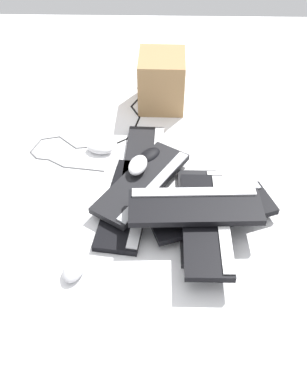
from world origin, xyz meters
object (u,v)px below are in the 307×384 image
at_px(keyboard_0, 144,162).
at_px(mouse_2, 74,268).
at_px(mouse_0, 138,165).
at_px(cardboard_box, 162,81).
at_px(keyboard_4, 206,223).
at_px(keyboard_2, 201,215).
at_px(keyboard_6, 195,206).
at_px(keyboard_5, 143,182).
at_px(keyboard_1, 128,203).
at_px(mouse_3, 149,156).
at_px(keyboard_3, 212,211).
at_px(mouse_1, 100,148).

distance_m(keyboard_0, mouse_2, 0.55).
distance_m(mouse_0, cardboard_box, 0.54).
height_order(keyboard_0, keyboard_4, keyboard_4).
relative_size(mouse_0, mouse_2, 1.00).
height_order(keyboard_2, keyboard_6, keyboard_6).
height_order(keyboard_0, cardboard_box, cardboard_box).
relative_size(keyboard_5, cardboard_box, 1.89).
xyz_separation_m(keyboard_0, keyboard_2, (-0.28, -0.21, 0.00)).
bearing_deg(keyboard_6, keyboard_2, -34.46).
xyz_separation_m(keyboard_0, keyboard_6, (-0.32, -0.18, 0.09)).
distance_m(keyboard_0, keyboard_4, 0.43).
height_order(keyboard_1, cardboard_box, cardboard_box).
bearing_deg(mouse_3, keyboard_2, 73.61).
bearing_deg(keyboard_0, keyboard_5, -179.53).
distance_m(keyboard_6, mouse_0, 0.30).
bearing_deg(keyboard_4, mouse_2, 109.67).
bearing_deg(keyboard_3, keyboard_5, 60.41).
bearing_deg(keyboard_3, mouse_1, 49.81).
xyz_separation_m(keyboard_2, mouse_1, (0.35, 0.40, 0.01)).
height_order(keyboard_0, keyboard_2, same).
xyz_separation_m(keyboard_5, keyboard_6, (-0.17, -0.18, 0.06)).
bearing_deg(keyboard_1, cardboard_box, -9.87).
bearing_deg(keyboard_6, keyboard_4, -141.24).
xyz_separation_m(keyboard_1, mouse_2, (-0.29, 0.15, 0.01)).
xyz_separation_m(mouse_1, mouse_3, (-0.08, -0.21, 0.03)).
xyz_separation_m(keyboard_0, mouse_1, (0.08, 0.19, 0.01)).
relative_size(keyboard_0, keyboard_4, 1.01).
height_order(keyboard_1, keyboard_2, same).
relative_size(mouse_2, cardboard_box, 0.46).
bearing_deg(keyboard_0, keyboard_3, -139.43).
distance_m(keyboard_2, keyboard_6, 0.10).
height_order(mouse_0, mouse_1, mouse_0).
xyz_separation_m(mouse_1, mouse_2, (-0.59, 0.01, 0.00)).
distance_m(keyboard_3, keyboard_4, 0.09).
distance_m(keyboard_1, keyboard_4, 0.31).
height_order(keyboard_6, mouse_1, keyboard_6).
bearing_deg(keyboard_5, keyboard_0, 0.47).
relative_size(keyboard_2, mouse_1, 4.01).
distance_m(mouse_1, mouse_2, 0.59).
height_order(mouse_0, cardboard_box, cardboard_box).
xyz_separation_m(keyboard_0, mouse_3, (-0.00, -0.02, 0.04)).
distance_m(keyboard_3, mouse_1, 0.56).
bearing_deg(keyboard_2, mouse_2, 120.08).
bearing_deg(cardboard_box, mouse_3, 174.31).
height_order(keyboard_5, mouse_0, mouse_0).
bearing_deg(cardboard_box, keyboard_6, -171.18).
distance_m(keyboard_0, keyboard_2, 0.35).
height_order(keyboard_1, keyboard_5, keyboard_5).
bearing_deg(keyboard_5, keyboard_3, -119.59).
relative_size(keyboard_3, keyboard_4, 1.06).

